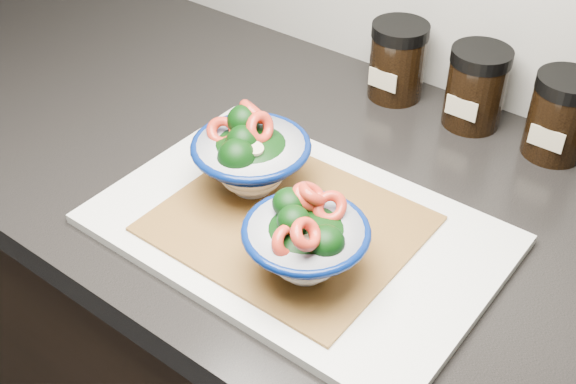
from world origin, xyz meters
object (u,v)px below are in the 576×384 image
Objects in this scene: bowl_left at (250,157)px; spice_jar_b at (476,87)px; spice_jar_a at (397,61)px; cutting_board at (297,229)px; bowl_right at (306,241)px; spice_jar_c at (560,116)px.

bowl_left is 1.25× the size of spice_jar_b.
bowl_left is 1.25× the size of spice_jar_a.
spice_jar_b is at bearing 81.06° from cutting_board.
bowl_left is at bearing -113.49° from spice_jar_b.
spice_jar_b is (-0.00, 0.39, -0.00)m from bowl_right.
bowl_left is at bearing -128.98° from spice_jar_c.
spice_jar_b and spice_jar_c have the same top height.
bowl_right is (0.05, -0.06, 0.05)m from cutting_board.
spice_jar_c is (0.12, 0.00, 0.00)m from spice_jar_b.
bowl_right reaches higher than spice_jar_a.
bowl_right is at bearing -46.90° from cutting_board.
spice_jar_a is (-0.12, 0.39, -0.00)m from bowl_right.
spice_jar_b is 1.00× the size of spice_jar_c.
bowl_right is 1.17× the size of spice_jar_c.
cutting_board is 3.17× the size of bowl_left.
bowl_right is 1.17× the size of spice_jar_b.
bowl_left is at bearing -92.42° from spice_jar_a.
bowl_left is 0.31m from spice_jar_a.
spice_jar_a is (-0.07, 0.33, 0.05)m from cutting_board.
spice_jar_c is at bearing 0.00° from spice_jar_a.
spice_jar_a is at bearing 87.58° from bowl_left.
bowl_left reaches higher than spice_jar_c.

